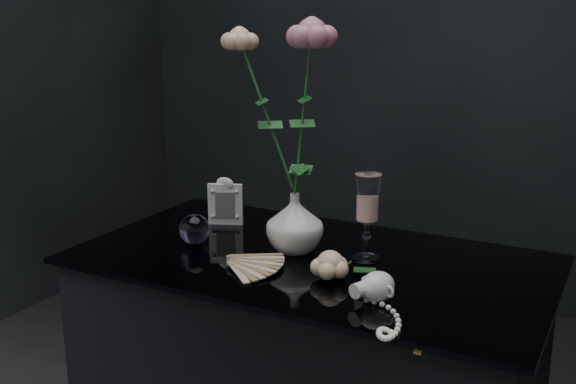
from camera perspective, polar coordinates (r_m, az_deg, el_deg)
The scene contains 8 objects.
vase at distance 1.54m, azimuth 0.57°, elevation -2.62°, with size 0.13×0.13×0.14m, color silver.
wine_glass at distance 1.49m, azimuth 6.71°, elevation -2.15°, with size 0.06×0.06×0.19m, color white, non-canonical shape.
picture_frame at distance 1.75m, azimuth -5.33°, elevation -0.75°, with size 0.09×0.07×0.13m, color white, non-canonical shape.
paperweight at distance 1.61m, azimuth -7.94°, elevation -3.14°, with size 0.07×0.07×0.07m, color #A97FCE, non-canonical shape.
paper_fan at distance 1.47m, azimuth -4.98°, elevation -5.73°, with size 0.24×0.19×0.02m, color beige, non-canonical shape.
loose_rose at distance 1.39m, azimuth 3.59°, elevation -6.16°, with size 0.14×0.18×0.06m, color beige, non-canonical shape.
pearl_jar at distance 1.30m, azimuth 7.57°, elevation -7.84°, with size 0.20×0.21×0.06m, color white, non-canonical shape.
roses at distance 1.49m, azimuth -0.38°, elevation 7.89°, with size 0.24×0.12×0.44m.
Camera 1 is at (0.63, -1.23, 1.29)m, focal length 42.00 mm.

